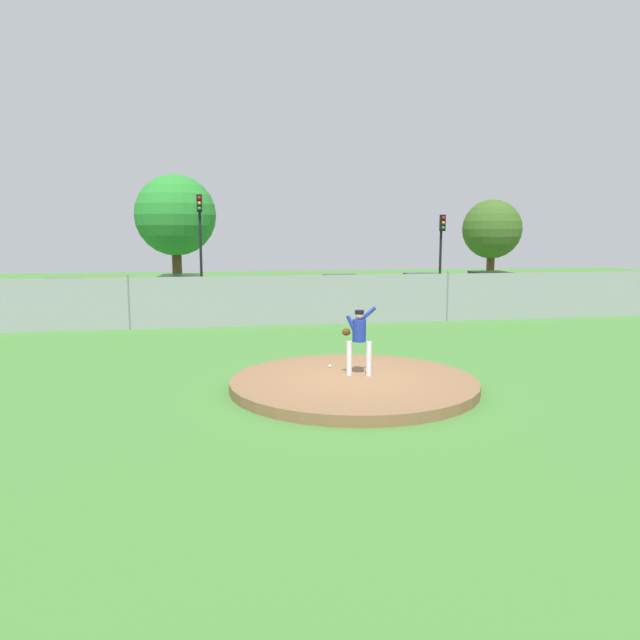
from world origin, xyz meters
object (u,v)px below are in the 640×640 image
Objects in this scene: pitcher_youth at (359,335)px; parked_car_burgundy at (491,290)px; traffic_cone_orange at (397,304)px; traffic_light_far at (441,241)px; parked_car_slate at (57,299)px; traffic_light_near at (200,230)px; parked_car_champagne at (242,296)px; parked_car_teal at (344,293)px; parked_car_charcoal at (425,292)px; parked_car_navy at (179,296)px; baseball at (330,366)px.

parked_car_burgundy is (10.44, 14.48, -0.40)m from pitcher_youth.
traffic_light_far is (3.92, 4.40, 2.94)m from traffic_cone_orange.
parked_car_slate is 19.97m from traffic_light_far.
parked_car_slate is 0.79× the size of traffic_light_near.
parked_car_champagne is 4.87m from parked_car_teal.
traffic_light_near is 13.24m from traffic_light_far.
parked_car_charcoal is 8.14× the size of traffic_cone_orange.
baseball is at bearing -71.13° from parked_car_navy.
parked_car_navy is at bearing -179.27° from traffic_cone_orange.
parked_car_champagne is 1.00× the size of parked_car_charcoal.
traffic_light_near reaches higher than pitcher_youth.
pitcher_youth reaches higher than parked_car_charcoal.
parked_car_teal is at bearing -31.78° from traffic_light_near.
baseball is 14.22m from traffic_cone_orange.
parked_car_navy is at bearing -100.76° from traffic_light_near.
parked_car_slate is at bearing 126.43° from baseball.
traffic_light_near reaches higher than parked_car_teal.
traffic_light_near is (-1.92, 4.48, 3.02)m from parked_car_champagne.
traffic_light_near is at bearing 102.17° from pitcher_youth.
traffic_light_far reaches higher than parked_car_slate.
traffic_cone_orange is 0.12× the size of traffic_light_far.
baseball is at bearing -114.12° from traffic_cone_orange.
parked_car_burgundy is at bearing 54.21° from pitcher_youth.
parked_car_burgundy is (12.51, 0.45, 0.04)m from parked_car_champagne.
parked_car_charcoal is (8.89, 0.09, 0.03)m from parked_car_champagne.
traffic_light_far is (13.22, -0.20, -0.59)m from traffic_light_near.
parked_car_charcoal reaches higher than baseball.
traffic_light_near reaches higher than parked_car_burgundy.
parked_car_champagne is 1.08× the size of parked_car_burgundy.
parked_car_slate is at bearing -143.43° from traffic_light_near.
traffic_cone_orange is (15.43, -0.05, -0.51)m from parked_car_slate.
traffic_light_near reaches higher than parked_car_charcoal.
parked_car_slate is 20.57m from parked_car_burgundy.
parked_car_burgundy is at bearing 2.06° from parked_car_champagne.
baseball is 16.20m from parked_car_slate.
parked_car_teal is (-7.65, -0.17, -0.03)m from parked_car_burgundy.
parked_car_champagne is 8.18× the size of traffic_cone_orange.
traffic_light_far is (14.12, 4.53, 2.36)m from parked_car_navy.
parked_car_burgundy reaches higher than parked_car_slate.
pitcher_youth reaches higher than parked_car_navy.
pitcher_youth is 0.40× the size of parked_car_burgundy.
parked_car_teal reaches higher than parked_car_slate.
parked_car_champagne is 7.40m from traffic_cone_orange.
parked_car_burgundy is 7.55× the size of traffic_cone_orange.
pitcher_youth reaches higher than parked_car_burgundy.
parked_car_teal is at bearing 3.92° from parked_car_navy.
traffic_light_near is 1.21× the size of traffic_light_far.
traffic_light_near is at bearing 157.86° from parked_car_charcoal.
parked_car_charcoal reaches higher than traffic_cone_orange.
pitcher_youth reaches higher than parked_car_slate.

